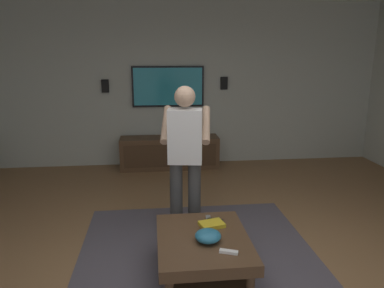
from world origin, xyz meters
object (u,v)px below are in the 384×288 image
Objects in this scene: coffee_table at (203,248)px; media_console at (170,153)px; bowl at (208,236)px; tv at (168,86)px; wall_speaker_left at (224,83)px; remote_white at (229,252)px; vase_round at (185,131)px; remote_grey at (209,220)px; wall_speaker_right at (105,86)px; book at (212,224)px; remote_black at (215,220)px; person_standing at (185,152)px.

media_console reaches higher than coffee_table.
coffee_table is 4.46× the size of bowl.
tv reaches higher than wall_speaker_left.
remote_white is 0.68× the size of wall_speaker_left.
remote_white is at bearing 4.42° from tv.
tv reaches higher than vase_round.
remote_grey is 0.68× the size of vase_round.
wall_speaker_right is at bearing 130.83° from remote_white.
bowl is at bearing 2.70° from media_console.
remote_white is at bearing 83.04° from book.
media_console reaches higher than remote_white.
remote_black is at bearing -28.73° from coffee_table.
remote_black is at bearing -179.76° from vase_round.
wall_speaker_right reaches higher than coffee_table.
media_console is 7.73× the size of book.
remote_black is (0.37, -0.13, -0.04)m from bowl.
remote_white is 0.68× the size of wall_speaker_right.
book reaches higher than remote_grey.
remote_grey is at bearing -17.16° from coffee_table.
book is at bearing -156.82° from person_standing.
remote_grey is at bearing -155.28° from person_standing.
tv reaches higher than book.
bowl is at bearing -158.54° from coffee_table.
coffee_table is 4.55× the size of wall_speaker_right.
book is at bearing 4.37° from media_console.
coffee_table is 0.18m from bowl.
person_standing reaches higher than vase_round.
remote_white is 0.60m from remote_grey.
remote_grey is at bearing 166.68° from wall_speaker_left.
tv reaches higher than coffee_table.
coffee_table is 3.84m from wall_speaker_left.
person_standing reaches higher than book.
remote_black is at bearing -150.61° from person_standing.
book is 3.09m from vase_round.
wall_speaker_left reaches higher than bowl.
wall_speaker_left reaches higher than remote_grey.
person_standing is at bearing 1.34° from media_console.
remote_grey is at bearing 2.06° from remote_black.
coffee_table is 3.31m from media_console.
media_console is 1.36× the size of tv.
remote_black is at bearing -19.15° from bowl.
tv is at bearing 115.60° from remote_white.
wall_speaker_left is (3.84, -0.70, 1.04)m from remote_white.
bowl is (-0.98, -0.10, -0.48)m from person_standing.
coffee_table is at bearing 141.46° from remote_white.
tv is 8.32× the size of remote_black.
wall_speaker_right is (3.84, 1.37, 1.01)m from remote_white.
person_standing is 7.32× the size of bowl.
person_standing is at bearing 4.57° from coffee_table.
wall_speaker_left is at bearing 90.76° from tv.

